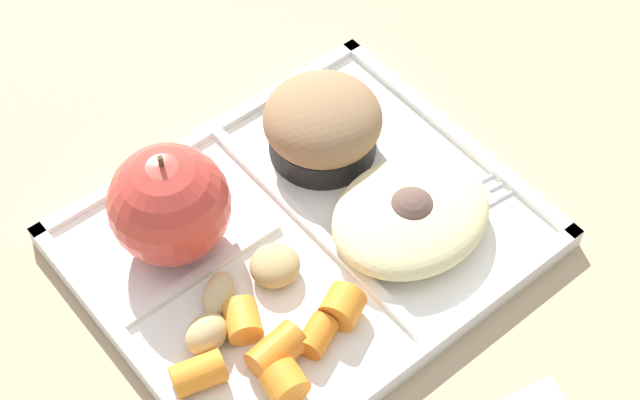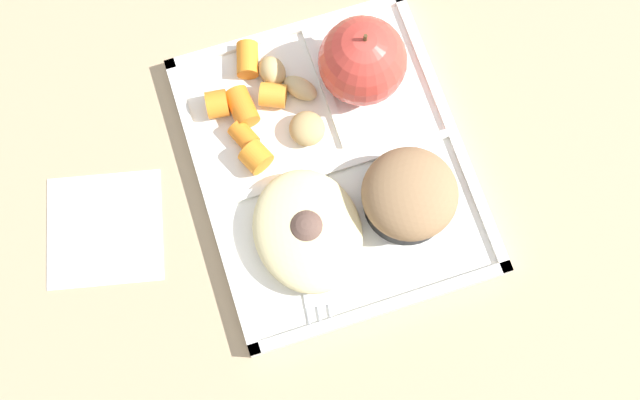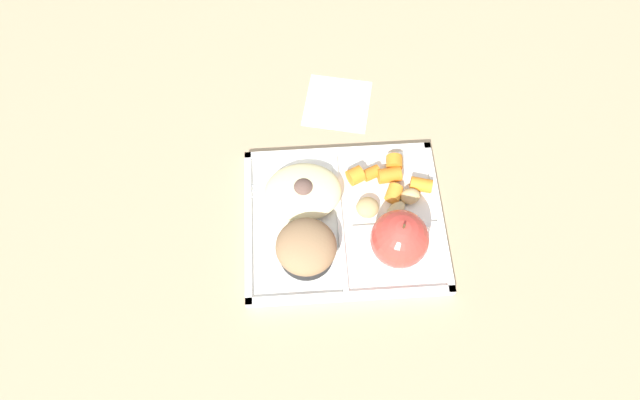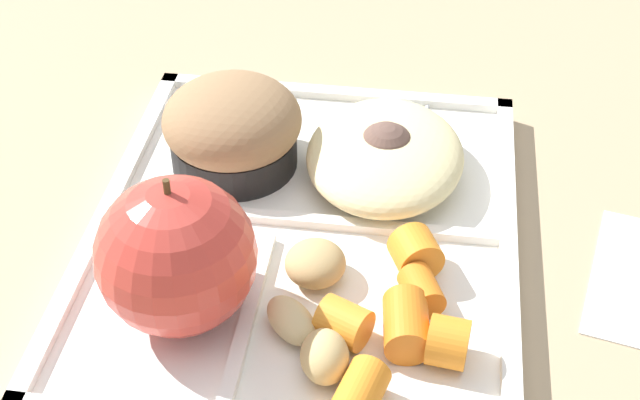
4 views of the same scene
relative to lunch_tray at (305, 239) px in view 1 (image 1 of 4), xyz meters
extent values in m
plane|color=tan|center=(0.00, 0.00, -0.01)|extent=(6.00, 6.00, 0.00)
cube|color=white|center=(0.00, 0.00, 0.00)|extent=(0.31, 0.26, 0.01)
cube|color=white|center=(0.00, -0.12, 0.01)|extent=(0.31, 0.01, 0.01)
cube|color=white|center=(0.00, 0.12, 0.01)|extent=(0.31, 0.01, 0.01)
cube|color=white|center=(-0.15, 0.00, 0.01)|extent=(0.01, 0.26, 0.01)
cube|color=white|center=(0.15, 0.00, 0.01)|extent=(0.01, 0.26, 0.01)
cube|color=white|center=(0.01, 0.00, 0.01)|extent=(0.01, 0.23, 0.01)
cube|color=white|center=(-0.08, 0.02, 0.01)|extent=(0.13, 0.01, 0.01)
sphere|color=#C63D33|center=(-0.07, 0.05, 0.05)|extent=(0.09, 0.09, 0.09)
cylinder|color=#4C381E|center=(-0.07, 0.05, 0.09)|extent=(0.00, 0.00, 0.01)
cylinder|color=black|center=(0.06, 0.05, 0.02)|extent=(0.08, 0.08, 0.02)
ellipsoid|color=#93704C|center=(0.06, 0.05, 0.04)|extent=(0.09, 0.09, 0.05)
cylinder|color=orange|center=(-0.13, -0.05, 0.02)|extent=(0.04, 0.03, 0.02)
cylinder|color=orange|center=(-0.09, -0.09, 0.02)|extent=(0.03, 0.02, 0.03)
cylinder|color=orange|center=(-0.05, -0.07, 0.02)|extent=(0.03, 0.03, 0.02)
cylinder|color=orange|center=(-0.08, -0.03, 0.02)|extent=(0.03, 0.03, 0.02)
cylinder|color=orange|center=(-0.08, -0.07, 0.02)|extent=(0.04, 0.03, 0.02)
cylinder|color=orange|center=(-0.02, -0.07, 0.02)|extent=(0.03, 0.03, 0.03)
ellipsoid|color=tan|center=(-0.11, -0.03, 0.02)|extent=(0.04, 0.03, 0.02)
ellipsoid|color=tan|center=(-0.08, -0.01, 0.01)|extent=(0.04, 0.04, 0.02)
ellipsoid|color=tan|center=(-0.04, -0.01, 0.02)|extent=(0.04, 0.04, 0.02)
ellipsoid|color=beige|center=(0.06, -0.04, 0.02)|extent=(0.12, 0.10, 0.03)
sphere|color=brown|center=(0.06, -0.04, 0.02)|extent=(0.04, 0.04, 0.04)
sphere|color=brown|center=(0.06, -0.04, 0.02)|extent=(0.04, 0.04, 0.04)
cube|color=silver|center=(0.05, -0.04, 0.01)|extent=(0.09, 0.02, 0.00)
cube|color=silver|center=(0.11, -0.05, 0.01)|extent=(0.04, 0.03, 0.00)
cylinder|color=silver|center=(0.14, -0.07, 0.01)|extent=(0.02, 0.01, 0.00)
cylinder|color=silver|center=(0.14, -0.06, 0.01)|extent=(0.02, 0.01, 0.00)
cylinder|color=silver|center=(0.14, -0.05, 0.01)|extent=(0.02, 0.01, 0.00)
camera|label=1|loc=(-0.25, -0.33, 0.59)|focal=55.78mm
camera|label=2|loc=(0.22, -0.08, 0.70)|focal=42.25mm
camera|label=3|loc=(0.06, 0.34, 0.78)|focal=30.37mm
camera|label=4|loc=(-0.41, -0.07, 0.38)|focal=51.65mm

